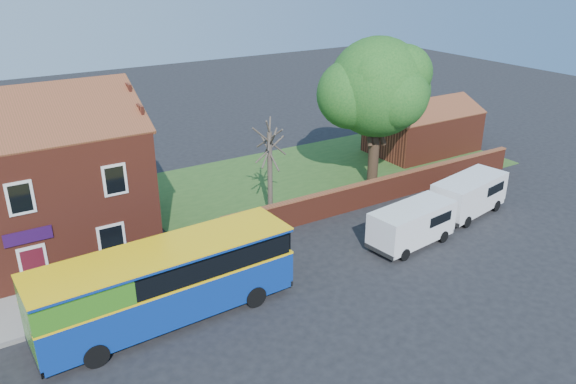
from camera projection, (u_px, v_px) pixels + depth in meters
ground at (253, 327)px, 23.01m from camera, size 120.00×120.00×0.00m
pavement at (46, 309)px, 24.09m from camera, size 18.00×3.50×0.12m
kerb at (54, 330)px, 22.72m from camera, size 18.00×0.15×0.14m
grass_strip at (327, 172)px, 39.51m from camera, size 26.00×12.00×0.04m
shop_building at (12, 193)px, 27.28m from camera, size 12.30×8.13×10.50m
boundary_wall at (384, 189)px, 34.50m from camera, size 22.00×0.38×1.60m
outbuilding at (423, 131)px, 43.27m from camera, size 8.20×5.06×4.17m
bus at (158, 283)px, 22.65m from camera, size 10.86×3.19×3.27m
van_near at (412, 224)px, 29.16m from camera, size 5.08×2.52×2.14m
van_far at (469, 194)px, 32.66m from camera, size 5.39×2.94×2.24m
large_tree at (377, 90)px, 35.19m from camera, size 7.89×6.24×9.63m
bare_tree at (270, 170)px, 31.81m from camera, size 2.08×2.48×5.54m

